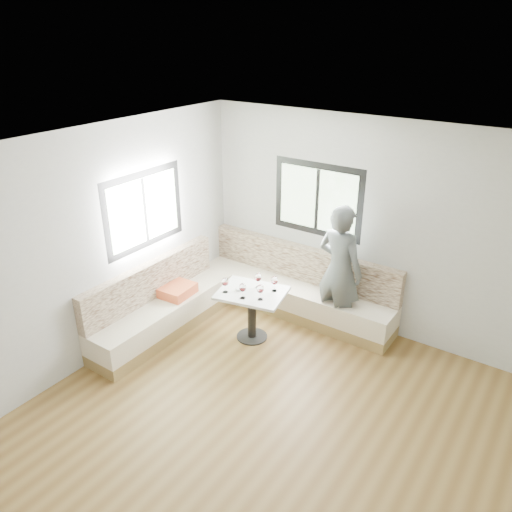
{
  "coord_description": "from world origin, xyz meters",
  "views": [
    {
      "loc": [
        2.0,
        -3.15,
        3.76
      ],
      "look_at": [
        -1.18,
        1.47,
        1.14
      ],
      "focal_mm": 35.0,
      "sensor_mm": 36.0,
      "label": 1
    }
  ],
  "objects": [
    {
      "name": "room",
      "position": [
        -0.08,
        0.08,
        1.41
      ],
      "size": [
        5.01,
        5.01,
        2.81
      ],
      "color": "brown",
      "rests_on": "ground"
    },
    {
      "name": "olive_ramekin",
      "position": [
        -1.34,
        1.31,
        0.7
      ],
      "size": [
        0.09,
        0.09,
        0.04
      ],
      "color": "white",
      "rests_on": "table"
    },
    {
      "name": "banquette",
      "position": [
        -1.59,
        1.63,
        0.33
      ],
      "size": [
        2.9,
        2.8,
        0.95
      ],
      "color": "olive",
      "rests_on": "ground"
    },
    {
      "name": "wine_glass_e",
      "position": [
        -0.96,
        1.55,
        0.83
      ],
      "size": [
        0.09,
        0.09,
        0.2
      ],
      "color": "white",
      "rests_on": "table"
    },
    {
      "name": "wine_glass_b",
      "position": [
        -1.18,
        1.17,
        0.83
      ],
      "size": [
        0.09,
        0.09,
        0.2
      ],
      "color": "white",
      "rests_on": "table"
    },
    {
      "name": "wine_glass_a",
      "position": [
        -1.45,
        1.17,
        0.83
      ],
      "size": [
        0.09,
        0.09,
        0.2
      ],
      "color": "white",
      "rests_on": "table"
    },
    {
      "name": "person",
      "position": [
        -0.36,
        2.16,
        0.89
      ],
      "size": [
        0.71,
        0.53,
        1.78
      ],
      "primitive_type": "imported",
      "rotation": [
        0.0,
        0.0,
        2.97
      ],
      "color": "#4D5353",
      "rests_on": "ground"
    },
    {
      "name": "wine_glass_c",
      "position": [
        -0.98,
        1.26,
        0.83
      ],
      "size": [
        0.09,
        0.09,
        0.2
      ],
      "color": "white",
      "rests_on": "table"
    },
    {
      "name": "wine_glass_d",
      "position": [
        -1.18,
        1.5,
        0.83
      ],
      "size": [
        0.09,
        0.09,
        0.2
      ],
      "color": "white",
      "rests_on": "table"
    },
    {
      "name": "table",
      "position": [
        -1.18,
        1.37,
        0.51
      ],
      "size": [
        0.95,
        0.81,
        0.68
      ],
      "rotation": [
        0.0,
        0.0,
        0.22
      ],
      "color": "black",
      "rests_on": "ground"
    }
  ]
}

